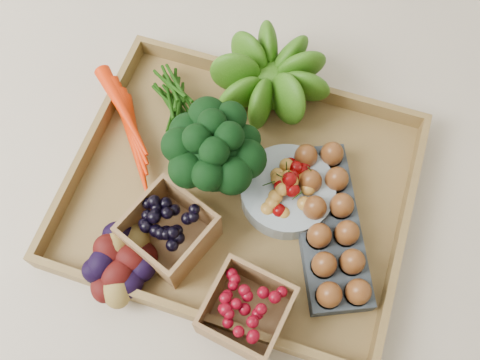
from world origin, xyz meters
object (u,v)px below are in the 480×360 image
(tray, at_px, (240,193))
(broccoli, at_px, (216,163))
(cherry_bowl, at_px, (287,191))
(egg_carton, at_px, (328,226))

(tray, xyz_separation_m, broccoli, (-0.04, 0.01, 0.07))
(broccoli, bearing_deg, tray, -12.06)
(tray, height_order, cherry_bowl, cherry_bowl)
(cherry_bowl, height_order, egg_carton, cherry_bowl)
(cherry_bowl, relative_size, egg_carton, 0.56)
(tray, relative_size, cherry_bowl, 3.56)
(tray, xyz_separation_m, cherry_bowl, (0.08, 0.02, 0.03))
(broccoli, xyz_separation_m, egg_carton, (0.20, -0.03, -0.04))
(broccoli, bearing_deg, egg_carton, -8.58)
(cherry_bowl, xyz_separation_m, egg_carton, (0.08, -0.04, -0.00))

